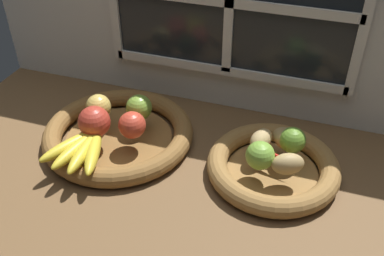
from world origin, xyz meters
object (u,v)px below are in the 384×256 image
Objects in this scene: apple_golden_left at (99,107)px; potato_small at (288,163)px; potato_oblong at (261,140)px; potato_back at (288,140)px; fruit_bowl_left at (118,134)px; chili_pepper at (273,154)px; lime_near at (260,156)px; banana_bunch_front at (81,148)px; apple_green_back at (139,108)px; lime_far at (292,140)px; apple_red_front at (94,122)px; fruit_bowl_right at (273,167)px; apple_red_right at (132,125)px.

apple_golden_left is 0.88× the size of potato_small.
potato_oblong is 6.19cm from potato_back.
chili_pepper is (39.53, 0.35, 3.46)cm from fruit_bowl_left.
banana_bunch_front is at bearing -168.16° from lime_near.
apple_green_back is at bearing -171.49° from chili_pepper.
potato_small is at bearing -4.50° from fruit_bowl_left.
fruit_bowl_left is 6.20× the size of lime_far.
apple_green_back is 0.96× the size of potato_oblong.
potato_back is at bearing 76.66° from chili_pepper.
potato_back is 10.08cm from lime_near.
apple_red_front is at bearing -122.88° from fruit_bowl_left.
lime_far is (7.03, 1.14, 0.77)cm from potato_oblong.
fruit_bowl_left is at bearing 173.66° from lime_near.
potato_small is at bearing 2.02° from apple_red_front.
apple_red_front is 1.17× the size of apple_green_back.
apple_green_back reaches higher than apple_golden_left.
fruit_bowl_right is at bearing 135.00° from potato_small.
lime_far is at bearing 10.24° from apple_red_right.
lime_near is at bearing -173.33° from potato_small.
chili_pepper is (-3.68, 3.75, -1.65)cm from potato_small.
apple_red_front is 1.27× the size of lime_far.
lime_near is (33.00, -8.93, -0.09)cm from apple_green_back.
lime_near is 1.05× the size of lime_far.
fruit_bowl_left is at bearing 57.12° from apple_red_front.
apple_red_front is 40.33cm from lime_near.
lime_far is (-0.20, 7.52, 0.57)cm from potato_small.
apple_red_right reaches higher than apple_golden_left.
apple_green_back is 38.96cm from lime_far.
apple_red_right is 1.03× the size of lime_near.
fruit_bowl_right is 3.47cm from chili_pepper.
fruit_bowl_left is 4.70× the size of potato_back.
lime_near is at bearing -2.69° from apple_red_right.
fruit_bowl_left is at bearing -174.53° from lime_far.
potato_small is at bearing -29.87° from chili_pepper.
apple_green_back reaches higher than fruit_bowl_right.
potato_back is at bearing 6.36° from fruit_bowl_left.
lime_near reaches higher than banana_bunch_front.
fruit_bowl_right is 46.20cm from apple_golden_left.
fruit_bowl_right is 43.84cm from apple_red_front.
banana_bunch_front is (0.39, -7.45, -2.39)cm from apple_red_front.
fruit_bowl_right is at bearing -2.49° from apple_golden_left.
apple_golden_left is 0.60× the size of chili_pepper.
potato_back is at bearing 15.95° from potato_oblong.
apple_red_front reaches higher than lime_near.
potato_back is 8.18cm from potato_small.
apple_green_back is 31.99cm from potato_oblong.
apple_red_front is 40.08cm from potato_oblong.
fruit_bowl_right is 6.89cm from potato_oblong.
fruit_bowl_right is 4.42× the size of potato_oblong.
fruit_bowl_right is at bearing 16.31° from banana_bunch_front.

